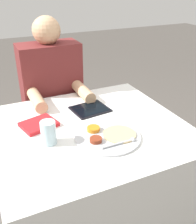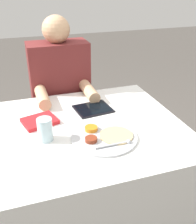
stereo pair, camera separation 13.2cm
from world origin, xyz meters
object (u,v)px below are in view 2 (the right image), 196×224
(red_notebook, at_px, (40,121))
(person_diner, at_px, (62,110))
(thali_tray, at_px, (105,137))
(drinking_glass, at_px, (45,130))
(tablet_device, at_px, (93,109))

(red_notebook, distance_m, person_diner, 0.52)
(thali_tray, height_order, red_notebook, thali_tray)
(drinking_glass, bearing_deg, thali_tray, -14.99)
(thali_tray, height_order, drinking_glass, drinking_glass)
(drinking_glass, bearing_deg, red_notebook, 92.75)
(red_notebook, height_order, drinking_glass, drinking_glass)
(thali_tray, distance_m, person_diner, 0.71)
(thali_tray, height_order, tablet_device, thali_tray)
(red_notebook, height_order, person_diner, person_diner)
(thali_tray, distance_m, tablet_device, 0.30)
(thali_tray, bearing_deg, red_notebook, 138.54)
(tablet_device, relative_size, drinking_glass, 1.96)
(thali_tray, relative_size, person_diner, 0.26)
(tablet_device, xyz_separation_m, drinking_glass, (-0.30, -0.23, 0.05))
(tablet_device, distance_m, person_diner, 0.44)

